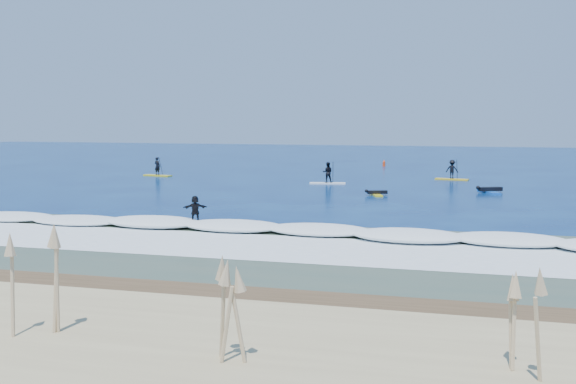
% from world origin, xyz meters
% --- Properties ---
extents(ground, '(160.00, 160.00, 0.00)m').
position_xyz_m(ground, '(0.00, 0.00, 0.00)').
color(ground, '#041A4D').
rests_on(ground, ground).
extents(wet_sand_strip, '(90.00, 5.00, 0.08)m').
position_xyz_m(wet_sand_strip, '(0.00, -21.50, 0.00)').
color(wet_sand_strip, '#43351F').
rests_on(wet_sand_strip, ground).
extents(shallow_water, '(90.00, 13.00, 0.01)m').
position_xyz_m(shallow_water, '(0.00, -14.00, 0.01)').
color(shallow_water, '#384C3E').
rests_on(shallow_water, ground).
extents(breaking_wave, '(40.00, 6.00, 0.30)m').
position_xyz_m(breaking_wave, '(0.00, -10.00, 0.00)').
color(breaking_wave, white).
rests_on(breaking_wave, ground).
extents(whitewater, '(34.00, 5.00, 0.02)m').
position_xyz_m(whitewater, '(0.00, -13.00, 0.00)').
color(whitewater, silver).
rests_on(whitewater, ground).
extents(sup_paddler_left, '(2.80, 1.26, 1.90)m').
position_xyz_m(sup_paddler_left, '(-14.38, 14.44, 0.59)').
color(sup_paddler_left, yellow).
rests_on(sup_paddler_left, ground).
extents(sup_paddler_center, '(2.85, 1.17, 1.94)m').
position_xyz_m(sup_paddler_center, '(1.37, 11.58, 0.73)').
color(sup_paddler_center, white).
rests_on(sup_paddler_center, ground).
extents(sup_paddler_right, '(2.78, 1.22, 1.89)m').
position_xyz_m(sup_paddler_right, '(10.72, 17.32, 0.74)').
color(sup_paddler_right, yellow).
rests_on(sup_paddler_right, ground).
extents(prone_paddler_near, '(1.48, 1.95, 0.40)m').
position_xyz_m(prone_paddler_near, '(5.87, 5.19, 0.13)').
color(prone_paddler_near, yellow).
rests_on(prone_paddler_near, ground).
extents(prone_paddler_far, '(1.80, 2.39, 0.49)m').
position_xyz_m(prone_paddler_far, '(13.21, 8.74, 0.17)').
color(prone_paddler_far, blue).
rests_on(prone_paddler_far, ground).
extents(wave_surfer, '(1.87, 1.25, 1.33)m').
position_xyz_m(wave_surfer, '(-1.01, -9.19, 0.76)').
color(wave_surfer, white).
rests_on(wave_surfer, breaking_wave).
extents(marker_buoy, '(0.30, 0.30, 0.71)m').
position_xyz_m(marker_buoy, '(3.78, 30.52, 0.31)').
color(marker_buoy, '#F04015').
rests_on(marker_buoy, ground).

